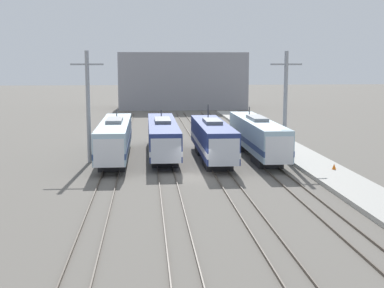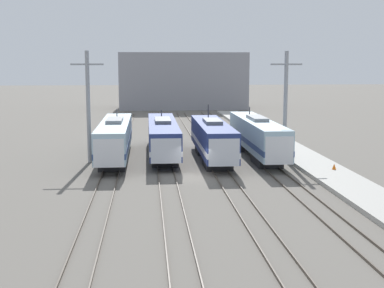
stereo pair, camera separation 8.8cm
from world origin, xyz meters
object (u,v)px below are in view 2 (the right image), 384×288
Objects in this scene: catenary_tower_left at (88,105)px; traffic_cone at (334,167)px; locomotive_center_right at (213,140)px; locomotive_far_right at (258,137)px; locomotive_far_left at (115,139)px; catenary_tower_right at (285,104)px; locomotive_center_left at (163,137)px.

traffic_cone is at bearing -17.96° from catenary_tower_left.
locomotive_center_right is 5.19m from locomotive_far_right.
locomotive_center_right is (9.83, -1.28, -0.02)m from locomotive_far_left.
catenary_tower_right is at bearing -32.58° from locomotive_far_right.
traffic_cone is at bearing -35.09° from locomotive_center_left.
locomotive_center_right is at bearing -34.66° from locomotive_center_left.
locomotive_center_left is 8.81m from catenary_tower_left.
locomotive_far_right is at bearing 18.83° from locomotive_center_right.
catenary_tower_right is (19.59, 0.00, 0.00)m from catenary_tower_left.
locomotive_center_left is at bearing 24.01° from catenary_tower_left.
catenary_tower_right is (2.42, -1.55, 3.48)m from locomotive_far_right.
locomotive_center_left is 1.82× the size of catenary_tower_right.
locomotive_far_left is at bearing 172.56° from locomotive_center_right.
catenary_tower_left is at bearing 179.39° from locomotive_center_right.
catenary_tower_right is 9.19m from traffic_cone.
catenary_tower_right is at bearing -14.94° from locomotive_center_left.
catenary_tower_left is 21.40× the size of traffic_cone.
locomotive_far_right is at bearing 120.15° from traffic_cone.
locomotive_center_left is (4.92, 2.11, -0.12)m from locomotive_far_left.
locomotive_far_right is (14.75, 0.39, 0.02)m from locomotive_far_left.
locomotive_far_left is 9.91m from locomotive_center_right.
locomotive_far_left is 21.58m from traffic_cone.
catenary_tower_left reaches higher than traffic_cone.
locomotive_center_right reaches higher than locomotive_far_right.
locomotive_far_right is at bearing 5.15° from catenary_tower_left.
locomotive_center_right is at bearing -7.44° from locomotive_far_left.
locomotive_far_left is at bearing 176.15° from catenary_tower_right.
locomotive_center_left is at bearing 145.34° from locomotive_center_right.
catenary_tower_left is (-2.42, -1.15, 3.51)m from locomotive_far_left.
catenary_tower_left is at bearing -154.53° from locomotive_far_left.
locomotive_center_right reaches higher than locomotive_center_left.
locomotive_far_left is 14.75m from locomotive_far_right.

